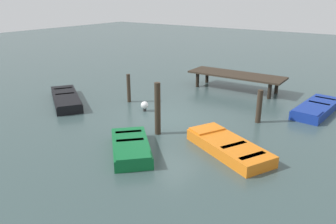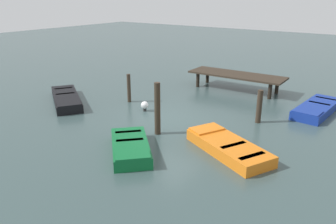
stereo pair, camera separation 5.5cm
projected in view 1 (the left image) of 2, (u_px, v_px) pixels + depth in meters
ground_plane at (168, 119)px, 14.88m from camera, size 80.00×80.00×0.00m
dock_segment at (236, 76)px, 19.18m from camera, size 5.51×1.89×0.95m
rowboat_orange at (228, 146)px, 11.75m from camera, size 3.62×2.66×0.46m
rowboat_blue at (317, 108)px, 15.68m from camera, size 1.55×3.74×0.46m
rowboat_green at (131, 147)px, 11.68m from camera, size 2.87×2.83×0.46m
rowboat_black at (66, 99)px, 17.08m from camera, size 4.05×3.22×0.46m
mooring_piling_near_right at (259, 106)px, 14.31m from camera, size 0.23×0.23×1.46m
mooring_piling_far_right at (158, 109)px, 13.01m from camera, size 0.24×0.24×2.11m
mooring_piling_mid_right at (129, 88)px, 17.06m from camera, size 0.19×0.19×1.47m
marker_buoy at (145, 105)px, 15.85m from camera, size 0.36×0.36×0.48m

